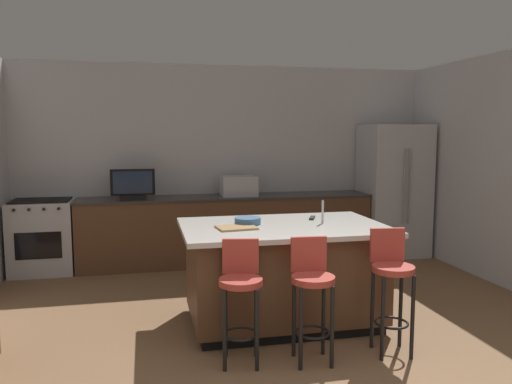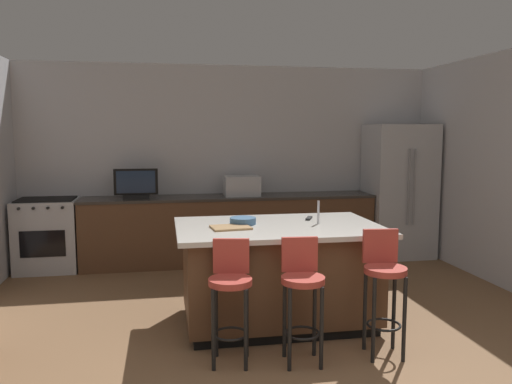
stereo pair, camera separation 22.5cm
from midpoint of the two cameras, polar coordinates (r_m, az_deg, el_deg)
name	(u,v)px [view 2 (the right image)]	position (r m, az deg, el deg)	size (l,w,h in m)	color
wall_back	(231,162)	(7.33, -1.98, 3.33)	(6.31, 0.12, 2.73)	#BCBCC1
counter_back	(230,229)	(7.06, -2.00, -4.18)	(4.00, 0.62, 0.93)	brown
kitchen_island	(278,273)	(4.87, 3.81, -9.06)	(1.89, 1.24, 0.94)	black
refrigerator	(399,191)	(7.67, 16.51, 0.12)	(0.90, 0.76, 1.91)	#B7BABF
range_oven	(48,235)	(7.12, -21.48, -4.50)	(0.77, 0.63, 0.95)	#B7BABF
microwave	(242,186)	(6.99, -0.69, 0.70)	(0.48, 0.36, 0.27)	#B7BABF
tv_monitor	(136,185)	(6.85, -12.39, 0.79)	(0.57, 0.16, 0.39)	black
sink_faucet_back	(231,186)	(7.07, -1.95, 0.63)	(0.02, 0.02, 0.24)	#B2B2B7
sink_faucet_island	(318,212)	(4.85, 8.33, -2.27)	(0.02, 0.02, 0.22)	#B2B2B7
bar_stool_left	(231,290)	(4.03, -1.25, -10.99)	(0.34, 0.36, 0.96)	#B23D33
bar_stool_center	(302,289)	(4.06, 6.80, -10.77)	(0.34, 0.35, 0.98)	#B23D33
bar_stool_right	(384,281)	(4.31, 15.61, -9.55)	(0.34, 0.35, 1.01)	#B23D33
fruit_bowl	(243,221)	(4.79, -0.13, -3.25)	(0.25, 0.25, 0.06)	#3F668C
cell_phone	(250,221)	(4.97, 0.65, -3.23)	(0.07, 0.15, 0.01)	black
tv_remote	(309,218)	(5.11, 7.22, -2.93)	(0.04, 0.17, 0.02)	black
cutting_board	(231,227)	(4.59, -1.45, -3.99)	(0.34, 0.26, 0.02)	#A87F51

